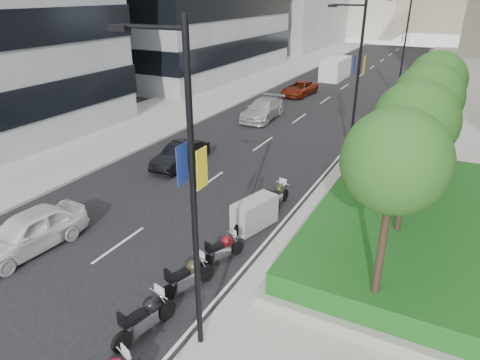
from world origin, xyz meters
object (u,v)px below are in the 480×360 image
Objects in this scene: delivery_van at (335,70)px; lamp_post_2 at (403,43)px; motorcycle_2 at (146,317)px; car_b at (180,155)px; car_c at (263,109)px; motorcycle_3 at (188,276)px; motorcycle_6 at (277,196)px; car_d at (299,89)px; motorcycle_4 at (223,249)px; lamp_post_0 at (188,185)px; car_a at (28,232)px; lamp_post_1 at (355,74)px; motorcycle_5 at (255,214)px.

lamp_post_2 is at bearing -38.27° from delivery_van.
motorcycle_2 is 0.41× the size of delivery_van.
car_c is (0.05, 11.34, 0.09)m from car_b.
motorcycle_3 reaches higher than motorcycle_6.
motorcycle_3 is at bearing -71.85° from car_d.
motorcycle_4 is at bearing 9.69° from motorcycle_2.
lamp_post_0 reaches higher than car_a.
motorcycle_2 is at bearing -72.73° from car_d.
lamp_post_2 reaches higher than motorcycle_6.
lamp_post_1 is at bearing -90.00° from lamp_post_2.
motorcycle_6 is 0.52× the size of car_b.
car_a reaches higher than car_c.
lamp_post_1 reaches higher than delivery_van.
car_b is (-6.74, 11.52, 0.07)m from motorcycle_2.
lamp_post_1 is 25.92m from delivery_van.
delivery_van reaches higher than motorcycle_6.
car_c is (-8.20, 5.51, -4.29)m from lamp_post_1.
car_b is 11.34m from car_c.
motorcycle_6 is at bearing 22.60° from motorcycle_4.
car_c reaches higher than car_d.
lamp_post_1 reaches higher than car_d.
delivery_van reaches higher than motorcycle_2.
motorcycle_4 is 19.76m from car_c.
car_a is 10.01m from car_b.
motorcycle_2 is at bearing -94.98° from lamp_post_1.
car_b is at bearing -89.80° from delivery_van.
delivery_van is (-6.30, 39.52, 0.48)m from motorcycle_3.
lamp_post_0 is 1.68× the size of car_c.
lamp_post_0 reaches higher than motorcycle_2.
motorcycle_5 is (0.13, 7.15, 0.04)m from motorcycle_2.
motorcycle_2 is at bearing -160.48° from motorcycle_3.
lamp_post_1 is 1.00× the size of lamp_post_2.
car_a reaches higher than motorcycle_5.
motorcycle_3 is at bearing 11.84° from motorcycle_2.
car_d is (-0.27, 20.58, -0.02)m from car_b.
lamp_post_0 is 1.92× the size of car_a.
car_a is (-6.98, -0.72, 0.19)m from motorcycle_3.
car_b is (-8.25, 11.17, -4.38)m from lamp_post_0.
motorcycle_3 is 0.53× the size of car_b.
lamp_post_1 is 13.86m from motorcycle_4.
delivery_van reaches higher than car_d.
lamp_post_0 is 17.00m from lamp_post_1.
motorcycle_5 is at bearing 10.77° from motorcycle_2.
car_a is at bearing 172.21° from lamp_post_0.
motorcycle_6 is at bearing -16.37° from car_b.
lamp_post_0 is 1.00× the size of lamp_post_1.
lamp_post_2 is 1.60× the size of delivery_van.
motorcycle_3 is (-1.51, -33.12, -4.45)m from lamp_post_2.
motorcycle_6 is 7.31m from car_b.
lamp_post_2 is 10.85m from delivery_van.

